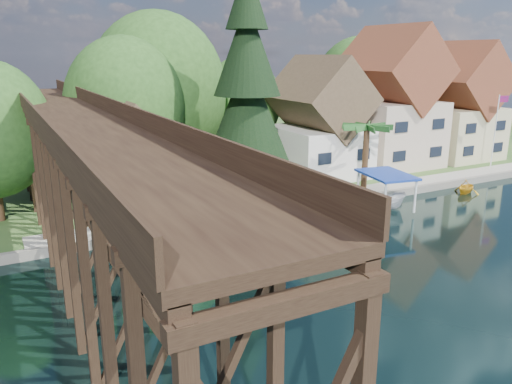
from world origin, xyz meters
TOP-DOWN VIEW (x-y plane):
  - ground at (0.00, 0.00)m, footprint 140.00×140.00m
  - bank at (0.00, 34.00)m, footprint 140.00×52.00m
  - seawall at (4.00, 8.00)m, footprint 60.00×0.40m
  - promenade at (6.00, 9.30)m, footprint 50.00×2.60m
  - trestle_bridge at (-16.00, 5.17)m, footprint 4.12×44.18m
  - house_left at (7.00, 16.00)m, footprint 7.64×8.64m
  - house_center at (16.00, 16.50)m, footprint 8.65×9.18m
  - house_right at (25.00, 16.00)m, footprint 8.15×8.64m
  - shed at (-11.00, 14.50)m, footprint 5.09×5.40m
  - bg_trees at (1.00, 21.25)m, footprint 49.90×13.30m
  - shrubs at (-4.60, 9.26)m, footprint 15.76×2.47m
  - conifer at (-1.78, 13.34)m, footprint 7.23×7.23m
  - palm_tree at (7.63, 9.98)m, footprint 4.51×4.51m
  - flagpole at (24.00, 10.02)m, footprint 1.12×0.30m
  - tugboat at (-4.24, 6.99)m, footprint 3.74×2.41m
  - boat_white_a at (5.43, 6.09)m, footprint 4.18×3.31m
  - boat_canopy at (6.08, 5.63)m, footprint 3.84×4.97m
  - boat_yellow at (15.62, 6.05)m, footprint 3.08×2.85m

SIDE VIEW (x-z plane):
  - ground at x=0.00m, z-range 0.00..0.00m
  - bank at x=0.00m, z-range 0.00..0.50m
  - seawall at x=4.00m, z-range 0.00..0.62m
  - boat_white_a at x=5.43m, z-range 0.00..0.78m
  - promenade at x=6.00m, z-range 0.50..0.56m
  - boat_yellow at x=15.62m, z-range 0.00..1.33m
  - tugboat at x=-4.24m, z-range -0.51..2.03m
  - shrubs at x=-4.60m, z-range 0.38..2.08m
  - boat_canopy at x=6.08m, z-range -0.21..2.69m
  - shed at x=-11.00m, z-range -0.10..7.75m
  - flagpole at x=24.00m, z-range 1.32..8.60m
  - house_left at x=7.00m, z-range -0.37..10.65m
  - trestle_bridge at x=-16.00m, z-range 0.70..10.00m
  - palm_tree at x=7.63m, z-range 2.67..8.49m
  - house_right at x=25.00m, z-range -0.45..12.00m
  - house_center at x=16.00m, z-range -0.53..13.36m
  - bg_trees at x=1.00m, z-range 2.00..12.57m
  - conifer at x=-1.78m, z-range 0.17..17.97m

